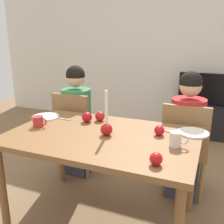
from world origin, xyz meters
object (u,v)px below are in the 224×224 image
(person_right_child, at_px, (186,138))
(mug_left, at_px, (38,121))
(tv_stand, at_px, (203,120))
(mug_right, at_px, (176,139))
(tv, at_px, (206,89))
(dining_table, at_px, (102,145))
(person_left_child, at_px, (77,122))
(apple_near_candle, at_px, (156,159))
(chair_left, at_px, (76,128))
(plate_left, at_px, (46,117))
(apple_far_edge, at_px, (159,130))
(apple_by_right_mug, at_px, (87,117))
(candle_centerpiece, at_px, (107,126))
(plate_right, at_px, (193,133))
(chair_right, at_px, (185,145))
(apple_by_left_plate, at_px, (100,116))

(person_right_child, relative_size, mug_left, 9.28)
(tv_stand, distance_m, mug_right, 2.38)
(tv, xyz_separation_m, mug_left, (-1.17, -2.33, 0.08))
(dining_table, bearing_deg, mug_right, -1.22)
(person_left_child, relative_size, apple_near_candle, 15.48)
(dining_table, distance_m, person_left_child, 0.87)
(person_right_child, xyz_separation_m, tv_stand, (0.08, 1.66, -0.33))
(dining_table, xyz_separation_m, chair_left, (-0.58, 0.61, -0.15))
(tv, bearing_deg, plate_left, -120.95)
(chair_left, relative_size, person_left_child, 0.77)
(person_left_child, xyz_separation_m, apple_far_edge, (0.98, -0.49, 0.22))
(dining_table, bearing_deg, person_left_child, 132.15)
(person_right_child, xyz_separation_m, apple_by_right_mug, (-0.78, -0.42, 0.22))
(tv, height_order, candle_centerpiece, candle_centerpiece)
(person_right_child, bearing_deg, candle_centerpiece, -128.60)
(tv_stand, bearing_deg, person_left_child, -125.90)
(dining_table, bearing_deg, apple_by_right_mug, 137.51)
(dining_table, bearing_deg, plate_right, 24.02)
(apple_far_edge, bearing_deg, apple_near_candle, -79.92)
(chair_right, relative_size, person_right_child, 0.77)
(dining_table, xyz_separation_m, tv, (0.62, 2.30, 0.04))
(chair_right, xyz_separation_m, plate_left, (-1.19, -0.42, 0.24))
(person_left_child, bearing_deg, apple_by_left_plate, -39.21)
(person_right_child, xyz_separation_m, apple_far_edge, (-0.15, -0.49, 0.22))
(person_left_child, bearing_deg, mug_left, -87.14)
(person_left_child, bearing_deg, apple_by_right_mug, -51.01)
(dining_table, bearing_deg, tv_stand, 74.86)
(plate_left, relative_size, plate_right, 1.02)
(plate_left, relative_size, apple_far_edge, 3.16)
(chair_right, distance_m, apple_by_left_plate, 0.81)
(dining_table, xyz_separation_m, plate_right, (0.63, 0.28, 0.09))
(apple_near_candle, bearing_deg, apple_by_left_plate, 136.16)
(plate_left, height_order, mug_left, mug_left)
(person_left_child, distance_m, person_right_child, 1.13)
(person_left_child, distance_m, plate_left, 0.49)
(dining_table, distance_m, mug_left, 0.56)
(person_right_child, xyz_separation_m, apple_by_left_plate, (-0.70, -0.35, 0.22))
(person_left_child, height_order, tv, person_left_child)
(chair_right, relative_size, plate_left, 3.76)
(person_left_child, xyz_separation_m, apple_by_right_mug, (0.34, -0.42, 0.22))
(apple_by_right_mug, bearing_deg, apple_far_edge, -6.38)
(tv_stand, height_order, apple_near_candle, apple_near_candle)
(person_right_child, height_order, apple_far_edge, person_right_child)
(mug_right, bearing_deg, tv, 88.02)
(tv_stand, height_order, mug_right, mug_right)
(person_left_child, height_order, mug_left, person_left_child)
(tv, relative_size, mug_right, 6.36)
(plate_right, distance_m, apple_far_edge, 0.27)
(apple_by_left_plate, bearing_deg, plate_right, -0.70)
(person_right_child, height_order, plate_right, person_right_child)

